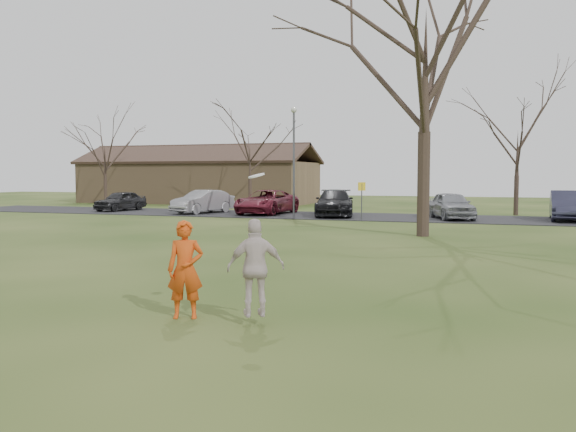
{
  "coord_description": "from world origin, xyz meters",
  "views": [
    {
      "loc": [
        4.66,
        -9.59,
        2.5
      ],
      "look_at": [
        0.0,
        4.0,
        1.5
      ],
      "focal_mm": 37.36,
      "sensor_mm": 36.0,
      "label": 1
    }
  ],
  "objects_px": {
    "car_4": "(451,205)",
    "car_2": "(267,202)",
    "building": "(199,181)",
    "player_defender": "(185,269)",
    "car_1": "(203,202)",
    "lamp_post": "(294,148)",
    "car_3": "(335,203)",
    "catching_play": "(256,267)",
    "big_tree": "(425,61)",
    "car_0": "(120,201)",
    "car_5": "(568,205)"
  },
  "relations": [
    {
      "from": "car_4",
      "to": "car_2",
      "type": "bearing_deg",
      "value": 157.27
    },
    {
      "from": "building",
      "to": "player_defender",
      "type": "bearing_deg",
      "value": -62.94
    },
    {
      "from": "car_1",
      "to": "lamp_post",
      "type": "height_order",
      "value": "lamp_post"
    },
    {
      "from": "player_defender",
      "to": "lamp_post",
      "type": "bearing_deg",
      "value": 81.87
    },
    {
      "from": "car_3",
      "to": "building",
      "type": "bearing_deg",
      "value": 127.56
    },
    {
      "from": "catching_play",
      "to": "big_tree",
      "type": "distance_m",
      "value": 16.67
    },
    {
      "from": "lamp_post",
      "to": "big_tree",
      "type": "relative_size",
      "value": 0.45
    },
    {
      "from": "big_tree",
      "to": "lamp_post",
      "type": "bearing_deg",
      "value": 136.85
    },
    {
      "from": "car_0",
      "to": "car_4",
      "type": "bearing_deg",
      "value": 7.32
    },
    {
      "from": "player_defender",
      "to": "building",
      "type": "height_order",
      "value": "building"
    },
    {
      "from": "car_2",
      "to": "big_tree",
      "type": "bearing_deg",
      "value": -39.28
    },
    {
      "from": "player_defender",
      "to": "building",
      "type": "distance_m",
      "value": 43.17
    },
    {
      "from": "player_defender",
      "to": "car_5",
      "type": "height_order",
      "value": "player_defender"
    },
    {
      "from": "car_5",
      "to": "car_3",
      "type": "bearing_deg",
      "value": -173.66
    },
    {
      "from": "player_defender",
      "to": "car_4",
      "type": "bearing_deg",
      "value": 61.55
    },
    {
      "from": "catching_play",
      "to": "car_1",
      "type": "bearing_deg",
      "value": 118.76
    },
    {
      "from": "car_2",
      "to": "building",
      "type": "height_order",
      "value": "building"
    },
    {
      "from": "car_3",
      "to": "lamp_post",
      "type": "xyz_separation_m",
      "value": [
        -1.78,
        -2.31,
        3.16
      ]
    },
    {
      "from": "player_defender",
      "to": "catching_play",
      "type": "height_order",
      "value": "catching_play"
    },
    {
      "from": "player_defender",
      "to": "car_2",
      "type": "height_order",
      "value": "player_defender"
    },
    {
      "from": "car_3",
      "to": "building",
      "type": "xyz_separation_m",
      "value": [
        -15.78,
        13.19,
        1.12
      ]
    },
    {
      "from": "car_2",
      "to": "car_1",
      "type": "bearing_deg",
      "value": -168.74
    },
    {
      "from": "car_4",
      "to": "lamp_post",
      "type": "height_order",
      "value": "lamp_post"
    },
    {
      "from": "car_0",
      "to": "car_5",
      "type": "xyz_separation_m",
      "value": [
        27.73,
        0.46,
        0.12
      ]
    },
    {
      "from": "catching_play",
      "to": "building",
      "type": "xyz_separation_m",
      "value": [
        -20.99,
        38.51,
        0.96
      ]
    },
    {
      "from": "car_1",
      "to": "building",
      "type": "xyz_separation_m",
      "value": [
        -7.19,
        13.37,
        1.16
      ]
    },
    {
      "from": "player_defender",
      "to": "car_0",
      "type": "height_order",
      "value": "player_defender"
    },
    {
      "from": "car_1",
      "to": "catching_play",
      "type": "bearing_deg",
      "value": -43.27
    },
    {
      "from": "car_4",
      "to": "car_5",
      "type": "bearing_deg",
      "value": -10.66
    },
    {
      "from": "lamp_post",
      "to": "big_tree",
      "type": "distance_m",
      "value": 11.38
    },
    {
      "from": "car_0",
      "to": "car_3",
      "type": "bearing_deg",
      "value": 7.59
    },
    {
      "from": "car_0",
      "to": "building",
      "type": "distance_m",
      "value": 12.99
    },
    {
      "from": "car_0",
      "to": "car_1",
      "type": "relative_size",
      "value": 0.89
    },
    {
      "from": "big_tree",
      "to": "car_2",
      "type": "bearing_deg",
      "value": 136.45
    },
    {
      "from": "car_1",
      "to": "catching_play",
      "type": "distance_m",
      "value": 28.67
    },
    {
      "from": "player_defender",
      "to": "car_1",
      "type": "distance_m",
      "value": 27.98
    },
    {
      "from": "building",
      "to": "car_0",
      "type": "bearing_deg",
      "value": -86.77
    },
    {
      "from": "car_4",
      "to": "car_0",
      "type": "bearing_deg",
      "value": 158.78
    },
    {
      "from": "car_2",
      "to": "car_3",
      "type": "xyz_separation_m",
      "value": [
        4.44,
        -0.33,
        0.03
      ]
    },
    {
      "from": "car_1",
      "to": "car_5",
      "type": "xyz_separation_m",
      "value": [
        21.27,
        0.92,
        0.06
      ]
    },
    {
      "from": "car_2",
      "to": "lamp_post",
      "type": "distance_m",
      "value": 4.92
    },
    {
      "from": "building",
      "to": "lamp_post",
      "type": "distance_m",
      "value": 20.99
    },
    {
      "from": "player_defender",
      "to": "car_3",
      "type": "distance_m",
      "value": 25.53
    },
    {
      "from": "car_0",
      "to": "car_1",
      "type": "xyz_separation_m",
      "value": [
        6.46,
        -0.46,
        0.06
      ]
    },
    {
      "from": "car_2",
      "to": "car_5",
      "type": "xyz_separation_m",
      "value": [
        17.12,
        0.41,
        0.05
      ]
    },
    {
      "from": "car_4",
      "to": "catching_play",
      "type": "distance_m",
      "value": 25.13
    },
    {
      "from": "car_0",
      "to": "car_5",
      "type": "bearing_deg",
      "value": 9.61
    },
    {
      "from": "car_3",
      "to": "car_5",
      "type": "bearing_deg",
      "value": -9.21
    },
    {
      "from": "big_tree",
      "to": "car_3",
      "type": "bearing_deg",
      "value": 122.38
    },
    {
      "from": "car_2",
      "to": "lamp_post",
      "type": "bearing_deg",
      "value": -40.44
    }
  ]
}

